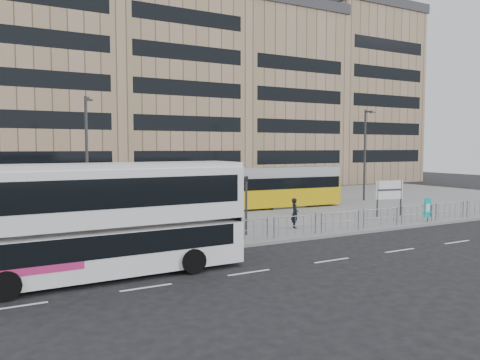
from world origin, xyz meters
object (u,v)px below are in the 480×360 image
pedestrian (295,213)px  lamp_post_west (87,155)px  station_sign (389,191)px  ad_panel (428,208)px  double_decker_bus (103,216)px  tram (177,191)px  traffic_light_west (246,197)px  lamp_post_east (365,151)px

pedestrian → lamp_post_west: (-10.12, 6.74, 3.30)m
station_sign → pedestrian: (-8.23, -0.82, -0.80)m
ad_panel → double_decker_bus: bearing=173.3°
double_decker_bus → tram: (7.85, 13.27, -0.55)m
ad_panel → pedestrian: (-8.53, 2.04, 0.00)m
traffic_light_west → lamp_post_east: (16.78, 9.04, 2.31)m
traffic_light_west → lamp_post_east: lamp_post_east is taller
tram → lamp_post_west: lamp_post_west is taller
station_sign → ad_panel: (0.30, -2.85, -0.80)m
ad_panel → traffic_light_west: traffic_light_west is taller
pedestrian → ad_panel: bearing=-80.9°
tram → double_decker_bus: bearing=-117.6°
tram → station_sign: 14.40m
double_decker_bus → traffic_light_west: 9.16m
ad_panel → lamp_post_east: lamp_post_east is taller
tram → pedestrian: (3.79, -8.74, -0.69)m
station_sign → lamp_post_east: bearing=65.6°
tram → ad_panel: (12.32, -10.78, -0.69)m
double_decker_bus → ad_panel: double_decker_bus is taller
station_sign → lamp_post_west: 19.44m
station_sign → ad_panel: bearing=-74.9°
double_decker_bus → pedestrian: bearing=19.9°
station_sign → pedestrian: size_ratio=1.39×
station_sign → traffic_light_west: traffic_light_west is taller
tram → pedestrian: tram is taller
lamp_post_west → tram: bearing=17.6°
pedestrian → lamp_post_east: 16.23m
pedestrian → station_sign: bearing=-61.8°
pedestrian → traffic_light_west: size_ratio=0.55×
double_decker_bus → lamp_post_west: bearing=81.0°
lamp_post_west → lamp_post_east: size_ratio=0.97×
tram → traffic_light_west: size_ratio=8.46×
tram → pedestrian: bearing=-63.5°
traffic_light_west → tram: bearing=70.4°
ad_panel → lamp_post_west: lamp_post_west is taller
double_decker_bus → pedestrian: size_ratio=6.08×
lamp_post_west → lamp_post_east: lamp_post_east is taller
double_decker_bus → pedestrian: 12.55m
double_decker_bus → lamp_post_east: lamp_post_east is taller
tram → ad_panel: size_ratio=17.84×
tram → ad_panel: 16.38m
double_decker_bus → tram: 15.43m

